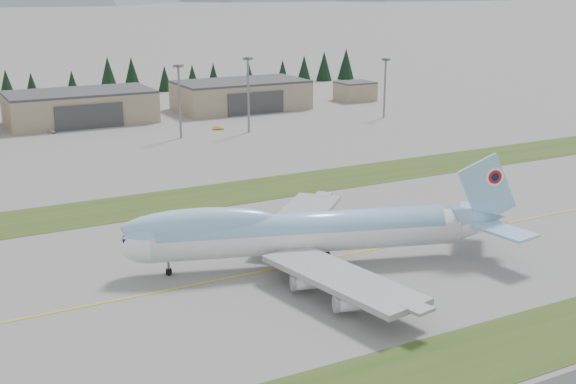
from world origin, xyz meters
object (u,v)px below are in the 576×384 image
service_vehicle_a (52,133)px  service_vehicle_c (279,111)px  hangar_center (80,107)px  hangar_right (241,95)px  boeing_747_freighter (304,232)px  service_vehicle_b (218,130)px

service_vehicle_a → service_vehicle_c: (83.53, 4.59, 0.00)m
hangar_center → hangar_right: size_ratio=1.00×
hangar_right → service_vehicle_c: size_ratio=10.71×
boeing_747_freighter → hangar_right: boeing_747_freighter is taller
service_vehicle_b → service_vehicle_c: (34.61, 24.09, 0.00)m
boeing_747_freighter → hangar_right: size_ratio=1.41×
boeing_747_freighter → service_vehicle_b: size_ratio=17.81×
hangar_right → service_vehicle_b: (-23.54, -33.99, -5.39)m
hangar_center → service_vehicle_a: size_ratio=14.11×
hangar_right → service_vehicle_a: size_ratio=14.11×
hangar_right → boeing_747_freighter: bearing=-110.6°
boeing_747_freighter → service_vehicle_a: 137.13m
service_vehicle_a → hangar_center: bearing=30.0°
boeing_747_freighter → service_vehicle_b: boeing_747_freighter is taller
service_vehicle_a → service_vehicle_b: bearing=-41.1°
service_vehicle_b → service_vehicle_c: bearing=-29.6°
service_vehicle_a → hangar_right: bearing=-8.0°
boeing_747_freighter → hangar_right: 160.84m
hangar_center → service_vehicle_b: (36.46, -33.99, -5.39)m
hangar_right → service_vehicle_a: (-72.46, -14.48, -5.39)m
boeing_747_freighter → hangar_center: (-3.42, 150.56, -0.50)m
hangar_center → hangar_right: same height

